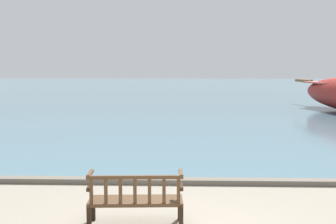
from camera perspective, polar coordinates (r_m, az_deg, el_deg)
name	(u,v)px	position (r m, az deg, el deg)	size (l,w,h in m)	color
harbor_water	(179,89)	(49.73, 1.57, 3.15)	(100.00, 80.00, 0.08)	slate
quay_edge_kerb	(171,181)	(9.88, 0.45, -9.34)	(40.00, 0.30, 0.12)	#675F54
park_bench	(136,199)	(7.32, -4.40, -11.62)	(1.63, 0.61, 0.92)	black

